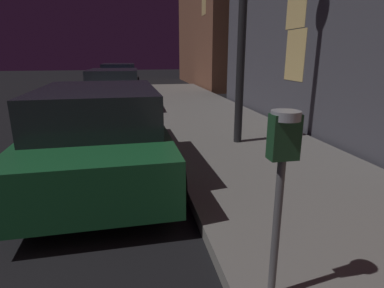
{
  "coord_description": "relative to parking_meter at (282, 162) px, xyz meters",
  "views": [
    {
      "loc": [
        3.31,
        -1.04,
        1.9
      ],
      "look_at": [
        3.97,
        2.27,
        0.93
      ],
      "focal_mm": 29.23,
      "sensor_mm": 36.0,
      "label": 1
    }
  ],
  "objects": [
    {
      "name": "parking_meter",
      "position": [
        0.0,
        0.0,
        0.0
      ],
      "size": [
        0.19,
        0.19,
        1.41
      ],
      "color": "#59595B",
      "rests_on": "sidewalk"
    },
    {
      "name": "car_white",
      "position": [
        -1.42,
        8.79,
        -0.51
      ],
      "size": [
        2.07,
        4.54,
        1.43
      ],
      "color": "silver",
      "rests_on": "ground"
    },
    {
      "name": "car_blue",
      "position": [
        -1.42,
        15.26,
        -0.49
      ],
      "size": [
        2.12,
        4.29,
        1.43
      ],
      "color": "navy",
      "rests_on": "ground"
    },
    {
      "name": "car_green",
      "position": [
        -1.42,
        3.18,
        -0.49
      ],
      "size": [
        2.16,
        4.47,
        1.43
      ],
      "color": "#19592D",
      "rests_on": "ground"
    }
  ]
}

